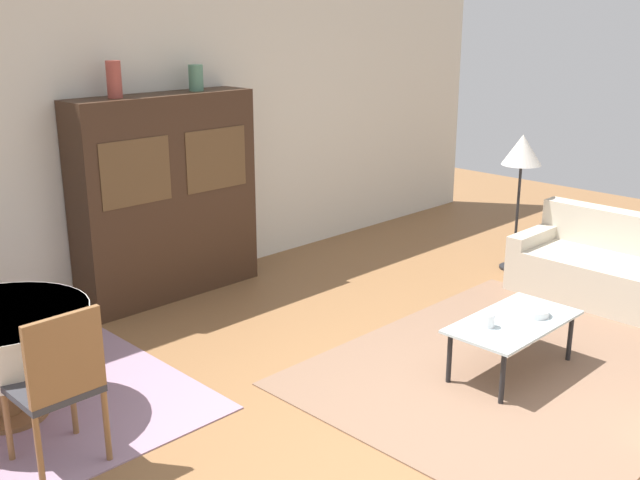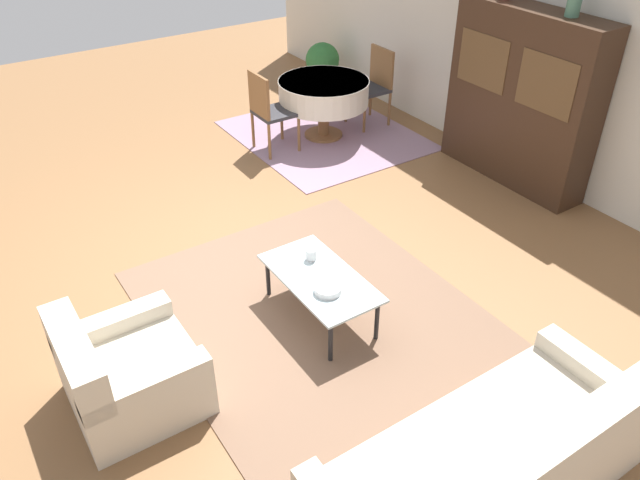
# 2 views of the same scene
# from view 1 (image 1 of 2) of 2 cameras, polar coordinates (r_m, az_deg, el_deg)

# --- Properties ---
(ground_plane) EXTENTS (14.00, 14.00, 0.00)m
(ground_plane) POSITION_cam_1_polar(r_m,az_deg,el_deg) (4.80, 10.51, -14.94)
(ground_plane) COLOR brown
(wall_back) EXTENTS (10.00, 0.06, 2.70)m
(wall_back) POSITION_cam_1_polar(r_m,az_deg,el_deg) (6.90, -14.51, 6.68)
(wall_back) COLOR beige
(wall_back) RESTS_ON ground_plane
(area_rug) EXTENTS (3.05, 2.40, 0.01)m
(area_rug) POSITION_cam_1_polar(r_m,az_deg,el_deg) (5.76, 14.77, -9.51)
(area_rug) COLOR brown
(area_rug) RESTS_ON ground_plane
(dining_rug) EXTENTS (2.30, 2.02, 0.01)m
(dining_rug) POSITION_cam_1_polar(r_m,az_deg,el_deg) (5.39, -22.68, -12.22)
(dining_rug) COLOR gray
(dining_rug) RESTS_ON ground_plane
(couch) EXTENTS (0.84, 2.09, 0.77)m
(couch) POSITION_cam_1_polar(r_m,az_deg,el_deg) (7.20, 22.98, -2.58)
(couch) COLOR beige
(couch) RESTS_ON ground_plane
(coffee_table) EXTENTS (1.05, 0.55, 0.39)m
(coffee_table) POSITION_cam_1_polar(r_m,az_deg,el_deg) (5.57, 14.52, -6.31)
(coffee_table) COLOR black
(coffee_table) RESTS_ON area_rug
(display_cabinet) EXTENTS (1.74, 0.42, 1.84)m
(display_cabinet) POSITION_cam_1_polar(r_m,az_deg,el_deg) (6.88, -11.60, 3.20)
(display_cabinet) COLOR #382316
(display_cabinet) RESTS_ON ground_plane
(dining_table) EXTENTS (1.11, 1.11, 0.72)m
(dining_table) POSITION_cam_1_polar(r_m,az_deg,el_deg) (5.13, -23.20, -6.68)
(dining_table) COLOR brown
(dining_table) RESTS_ON dining_rug
(dining_chair_near) EXTENTS (0.44, 0.44, 0.97)m
(dining_chair_near) POSITION_cam_1_polar(r_m,az_deg,el_deg) (4.48, -19.30, -10.03)
(dining_chair_near) COLOR brown
(dining_chair_near) RESTS_ON dining_rug
(floor_lamp) EXTENTS (0.39, 0.39, 1.38)m
(floor_lamp) POSITION_cam_1_polar(r_m,az_deg,el_deg) (7.64, 15.13, 6.22)
(floor_lamp) COLOR black
(floor_lamp) RESTS_ON ground_plane
(cup) EXTENTS (0.09, 0.09, 0.10)m
(cup) POSITION_cam_1_polar(r_m,az_deg,el_deg) (5.39, 12.71, -6.00)
(cup) COLOR white
(cup) RESTS_ON coffee_table
(bowl) EXTENTS (0.21, 0.21, 0.05)m
(bowl) POSITION_cam_1_polar(r_m,az_deg,el_deg) (5.68, 16.03, -5.30)
(bowl) COLOR white
(bowl) RESTS_ON coffee_table
(vase_tall) EXTENTS (0.12, 0.12, 0.30)m
(vase_tall) POSITION_cam_1_polar(r_m,az_deg,el_deg) (6.49, -15.42, 11.72)
(vase_tall) COLOR #9E4238
(vase_tall) RESTS_ON display_cabinet
(vase_short) EXTENTS (0.13, 0.13, 0.23)m
(vase_short) POSITION_cam_1_polar(r_m,az_deg,el_deg) (6.93, -9.44, 12.09)
(vase_short) COLOR #4C7A60
(vase_short) RESTS_ON display_cabinet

